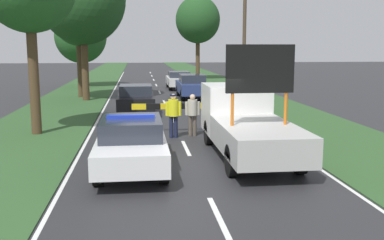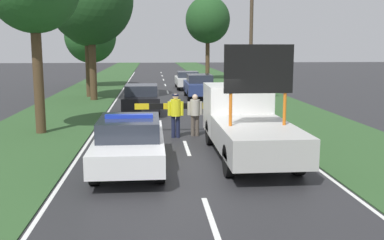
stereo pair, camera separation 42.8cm
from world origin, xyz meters
name	(u,v)px [view 1 (the left image)]	position (x,y,z in m)	size (l,w,h in m)	color
ground_plane	(193,163)	(0.00, 0.00, 0.00)	(160.00, 160.00, 0.00)	#28282B
lane_markings	(164,102)	(0.00, 14.49, 0.00)	(6.95, 64.32, 0.01)	silver
grass_verge_left	(79,94)	(-5.74, 20.00, 0.01)	(4.43, 120.00, 0.03)	#2D5128
grass_verge_right	(237,92)	(5.74, 20.00, 0.01)	(4.43, 120.00, 0.03)	#2D5128
police_car	(131,142)	(-1.76, -0.33, 0.75)	(1.86, 4.97, 1.53)	white
work_truck	(245,121)	(1.76, 0.96, 1.05)	(2.08, 6.14, 3.42)	white
road_barrier	(175,108)	(-0.15, 4.71, 0.98)	(3.34, 0.08, 1.17)	black
police_officer	(173,112)	(-0.28, 3.76, 0.98)	(0.59, 0.37, 1.64)	#191E38
pedestrian_civilian	(193,112)	(0.47, 4.00, 0.93)	(0.57, 0.36, 1.59)	brown
traffic_cone_near_police	(236,123)	(2.32, 4.87, 0.32)	(0.47, 0.47, 0.65)	black
traffic_cone_centre_front	(213,128)	(1.28, 4.21, 0.24)	(0.34, 0.34, 0.48)	black
queued_car_sedan_black	(136,99)	(-1.68, 10.04, 0.76)	(1.80, 3.93, 1.45)	black
queued_car_hatch_blue	(192,86)	(1.92, 16.43, 0.81)	(1.76, 4.66, 1.56)	navy
queued_car_van_white	(179,80)	(1.66, 23.04, 0.72)	(1.81, 4.41, 1.38)	silver
roadside_tree_near_left	(82,0)	(-4.80, 15.88, 6.14)	(5.20, 5.20, 8.90)	#4C3823
roadside_tree_mid_left	(78,20)	(-5.34, 17.76, 5.03)	(3.25, 3.25, 6.79)	#4C3823
roadside_tree_mid_right	(198,20)	(4.45, 32.58, 5.92)	(4.41, 4.41, 8.27)	#4C3823
roadside_tree_far_left	(81,36)	(-6.18, 25.70, 4.17)	(4.22, 4.22, 6.40)	#4C3823
utility_pole	(244,34)	(4.46, 12.65, 4.07)	(1.20, 0.20, 7.90)	#473828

